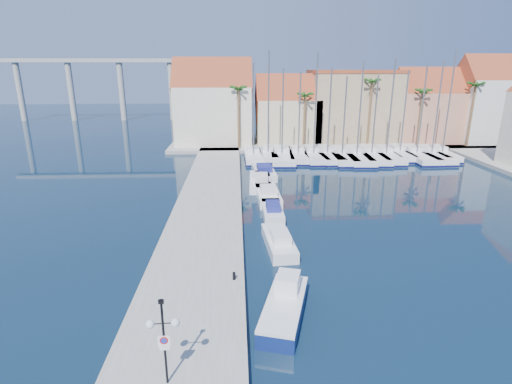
# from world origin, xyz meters

# --- Properties ---
(ground) EXTENTS (260.00, 260.00, 0.00)m
(ground) POSITION_xyz_m (0.00, 0.00, 0.00)
(ground) COLOR black
(ground) RESTS_ON ground
(quay_west) EXTENTS (6.00, 77.00, 0.50)m
(quay_west) POSITION_xyz_m (-9.00, 13.50, 0.25)
(quay_west) COLOR gray
(quay_west) RESTS_ON ground
(shore_north) EXTENTS (54.00, 16.00, 0.50)m
(shore_north) POSITION_xyz_m (10.00, 48.00, 0.25)
(shore_north) COLOR gray
(shore_north) RESTS_ON ground
(lamp_post) EXTENTS (1.26, 0.38, 3.72)m
(lamp_post) POSITION_xyz_m (-9.18, -5.94, 2.94)
(lamp_post) COLOR black
(lamp_post) RESTS_ON quay_west
(bollard) EXTENTS (0.18, 0.18, 0.44)m
(bollard) POSITION_xyz_m (-6.60, 1.93, 0.72)
(bollard) COLOR black
(bollard) RESTS_ON quay_west
(fishing_boat) EXTENTS (3.23, 5.72, 1.90)m
(fishing_boat) POSITION_xyz_m (-3.99, -1.08, 0.63)
(fishing_boat) COLOR navy
(fishing_boat) RESTS_ON ground
(motorboat_west_0) EXTENTS (2.18, 5.61, 1.40)m
(motorboat_west_0) POSITION_xyz_m (-3.43, 7.08, 0.51)
(motorboat_west_0) COLOR white
(motorboat_west_0) RESTS_ON ground
(motorboat_west_1) EXTENTS (1.67, 5.15, 1.40)m
(motorboat_west_1) POSITION_xyz_m (-3.33, 13.46, 0.51)
(motorboat_west_1) COLOR white
(motorboat_west_1) RESTS_ON ground
(motorboat_west_2) EXTENTS (2.31, 6.62, 1.40)m
(motorboat_west_2) POSITION_xyz_m (-3.37, 18.26, 0.51)
(motorboat_west_2) COLOR white
(motorboat_west_2) RESTS_ON ground
(motorboat_west_3) EXTENTS (2.57, 7.12, 1.40)m
(motorboat_west_3) POSITION_xyz_m (-3.85, 22.91, 0.51)
(motorboat_west_3) COLOR white
(motorboat_west_3) RESTS_ON ground
(motorboat_west_4) EXTENTS (2.70, 7.31, 1.40)m
(motorboat_west_4) POSITION_xyz_m (-3.17, 27.36, 0.51)
(motorboat_west_4) COLOR white
(motorboat_west_4) RESTS_ON ground
(sailboat_0) EXTENTS (2.59, 9.14, 12.95)m
(sailboat_0) POSITION_xyz_m (-4.06, 35.88, 0.61)
(sailboat_0) COLOR white
(sailboat_0) RESTS_ON ground
(sailboat_1) EXTENTS (2.59, 8.35, 14.51)m
(sailboat_1) POSITION_xyz_m (-1.98, 36.71, 0.66)
(sailboat_1) COLOR white
(sailboat_1) RESTS_ON ground
(sailboat_2) EXTENTS (3.56, 11.65, 12.29)m
(sailboat_2) POSITION_xyz_m (-0.09, 35.94, 0.56)
(sailboat_2) COLOR white
(sailboat_2) RESTS_ON ground
(sailboat_3) EXTENTS (3.28, 9.66, 11.76)m
(sailboat_3) POSITION_xyz_m (2.25, 36.08, 0.58)
(sailboat_3) COLOR white
(sailboat_3) RESTS_ON ground
(sailboat_4) EXTENTS (3.03, 10.62, 14.21)m
(sailboat_4) POSITION_xyz_m (4.34, 36.08, 0.60)
(sailboat_4) COLOR white
(sailboat_4) RESTS_ON ground
(sailboat_5) EXTENTS (3.51, 11.06, 12.30)m
(sailboat_5) POSITION_xyz_m (6.27, 36.17, 0.57)
(sailboat_5) COLOR white
(sailboat_5) RESTS_ON ground
(sailboat_6) EXTENTS (3.40, 11.30, 11.24)m
(sailboat_6) POSITION_xyz_m (8.23, 35.46, 0.56)
(sailboat_6) COLOR white
(sailboat_6) RESTS_ON ground
(sailboat_7) EXTENTS (3.81, 12.01, 13.17)m
(sailboat_7) POSITION_xyz_m (10.27, 35.36, 0.57)
(sailboat_7) COLOR white
(sailboat_7) RESTS_ON ground
(sailboat_8) EXTENTS (4.05, 12.19, 11.44)m
(sailboat_8) POSITION_xyz_m (12.55, 35.88, 0.55)
(sailboat_8) COLOR white
(sailboat_8) RESTS_ON ground
(sailboat_9) EXTENTS (3.27, 10.72, 13.41)m
(sailboat_9) POSITION_xyz_m (14.53, 35.56, 0.59)
(sailboat_9) COLOR white
(sailboat_9) RESTS_ON ground
(sailboat_10) EXTENTS (3.06, 9.47, 12.00)m
(sailboat_10) POSITION_xyz_m (16.95, 36.67, 0.59)
(sailboat_10) COLOR white
(sailboat_10) RESTS_ON ground
(sailboat_11) EXTENTS (3.17, 11.83, 12.66)m
(sailboat_11) POSITION_xyz_m (18.93, 35.83, 0.56)
(sailboat_11) COLOR white
(sailboat_11) RESTS_ON ground
(sailboat_12) EXTENTS (3.04, 10.96, 13.21)m
(sailboat_12) POSITION_xyz_m (20.94, 35.49, 0.58)
(sailboat_12) COLOR white
(sailboat_12) RESTS_ON ground
(sailboat_13) EXTENTS (2.90, 9.13, 14.63)m
(sailboat_13) POSITION_xyz_m (22.77, 35.98, 0.64)
(sailboat_13) COLOR white
(sailboat_13) RESTS_ON ground
(building_0) EXTENTS (12.30, 9.00, 13.50)m
(building_0) POSITION_xyz_m (-10.00, 47.00, 6.52)
(building_0) COLOR beige
(building_0) RESTS_ON shore_north
(building_1) EXTENTS (10.30, 8.00, 11.00)m
(building_1) POSITION_xyz_m (2.00, 47.00, 5.30)
(building_1) COLOR beige
(building_1) RESTS_ON shore_north
(building_2) EXTENTS (14.20, 10.20, 11.50)m
(building_2) POSITION_xyz_m (13.00, 48.00, 6.26)
(building_2) COLOR tan
(building_2) RESTS_ON shore_north
(building_3) EXTENTS (10.30, 8.00, 12.00)m
(building_3) POSITION_xyz_m (25.00, 47.00, 5.86)
(building_3) COLOR tan
(building_3) RESTS_ON shore_north
(building_4) EXTENTS (8.30, 8.00, 14.00)m
(building_4) POSITION_xyz_m (34.00, 46.00, 6.97)
(building_4) COLOR silver
(building_4) RESTS_ON shore_north
(palm_0) EXTENTS (2.60, 2.60, 10.15)m
(palm_0) POSITION_xyz_m (-6.00, 42.00, 9.08)
(palm_0) COLOR brown
(palm_0) RESTS_ON shore_north
(palm_1) EXTENTS (2.60, 2.60, 9.15)m
(palm_1) POSITION_xyz_m (4.00, 42.00, 8.14)
(palm_1) COLOR brown
(palm_1) RESTS_ON shore_north
(palm_2) EXTENTS (2.60, 2.60, 11.15)m
(palm_2) POSITION_xyz_m (14.00, 42.00, 10.02)
(palm_2) COLOR brown
(palm_2) RESTS_ON shore_north
(palm_3) EXTENTS (2.60, 2.60, 9.65)m
(palm_3) POSITION_xyz_m (22.00, 42.00, 8.61)
(palm_3) COLOR brown
(palm_3) RESTS_ON shore_north
(palm_4) EXTENTS (2.60, 2.60, 10.65)m
(palm_4) POSITION_xyz_m (30.00, 42.00, 9.55)
(palm_4) COLOR brown
(palm_4) RESTS_ON shore_north
(viaduct) EXTENTS (48.00, 2.20, 14.45)m
(viaduct) POSITION_xyz_m (-39.07, 82.00, 10.25)
(viaduct) COLOR #9E9E99
(viaduct) RESTS_ON ground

